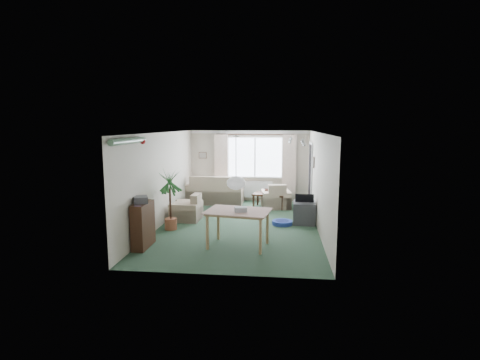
# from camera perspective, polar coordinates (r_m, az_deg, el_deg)

# --- Properties ---
(ground) EXTENTS (6.50, 6.50, 0.00)m
(ground) POSITION_cam_1_polar(r_m,az_deg,el_deg) (9.80, -0.19, -6.93)
(ground) COLOR #294531
(window) EXTENTS (1.80, 0.03, 1.30)m
(window) POSITION_cam_1_polar(r_m,az_deg,el_deg) (12.69, 2.30, 3.49)
(window) COLOR white
(curtain_rod) EXTENTS (2.60, 0.03, 0.03)m
(curtain_rod) POSITION_cam_1_polar(r_m,az_deg,el_deg) (12.57, 2.30, 6.95)
(curtain_rod) COLOR black
(curtain_left) EXTENTS (0.45, 0.08, 2.00)m
(curtain_left) POSITION_cam_1_polar(r_m,az_deg,el_deg) (12.75, -2.90, 2.46)
(curtain_left) COLOR beige
(curtain_right) EXTENTS (0.45, 0.08, 2.00)m
(curtain_right) POSITION_cam_1_polar(r_m,az_deg,el_deg) (12.59, 7.50, 2.33)
(curtain_right) COLOR beige
(radiator) EXTENTS (1.20, 0.10, 0.55)m
(radiator) POSITION_cam_1_polar(r_m,az_deg,el_deg) (12.80, 2.26, -1.44)
(radiator) COLOR white
(doorway) EXTENTS (0.03, 0.95, 2.00)m
(doorway) POSITION_cam_1_polar(r_m,az_deg,el_deg) (11.74, 10.68, 0.48)
(doorway) COLOR black
(pendant_lamp) EXTENTS (0.36, 0.36, 0.36)m
(pendant_lamp) POSITION_cam_1_polar(r_m,az_deg,el_deg) (7.23, -0.61, -0.46)
(pendant_lamp) COLOR white
(tinsel_garland) EXTENTS (1.60, 1.60, 0.12)m
(tinsel_garland) POSITION_cam_1_polar(r_m,az_deg,el_deg) (7.69, -16.60, 5.73)
(tinsel_garland) COLOR #196626
(bauble_cluster_a) EXTENTS (0.20, 0.20, 0.20)m
(bauble_cluster_a) POSITION_cam_1_polar(r_m,az_deg,el_deg) (10.30, 7.61, 6.28)
(bauble_cluster_a) COLOR silver
(bauble_cluster_b) EXTENTS (0.20, 0.20, 0.20)m
(bauble_cluster_b) POSITION_cam_1_polar(r_m,az_deg,el_deg) (9.11, 9.70, 5.95)
(bauble_cluster_b) COLOR silver
(wall_picture_back) EXTENTS (0.28, 0.03, 0.22)m
(wall_picture_back) POSITION_cam_1_polar(r_m,az_deg,el_deg) (12.93, -5.69, 3.77)
(wall_picture_back) COLOR brown
(wall_picture_right) EXTENTS (0.03, 0.24, 0.30)m
(wall_picture_right) POSITION_cam_1_polar(r_m,az_deg,el_deg) (10.68, 11.15, 2.66)
(wall_picture_right) COLOR brown
(sofa) EXTENTS (1.87, 0.99, 0.93)m
(sofa) POSITION_cam_1_polar(r_m,az_deg,el_deg) (12.51, -3.82, -1.37)
(sofa) COLOR beige
(sofa) RESTS_ON ground
(armchair_corner) EXTENTS (0.98, 0.94, 0.78)m
(armchair_corner) POSITION_cam_1_polar(r_m,az_deg,el_deg) (11.81, 5.49, -2.36)
(armchair_corner) COLOR beige
(armchair_corner) RESTS_ON ground
(armchair_left) EXTENTS (0.80, 0.84, 0.72)m
(armchair_left) POSITION_cam_1_polar(r_m,az_deg,el_deg) (10.38, -8.20, -4.07)
(armchair_left) COLOR beige
(armchair_left) RESTS_ON ground
(coffee_table) EXTENTS (1.11, 0.78, 0.45)m
(coffee_table) POSITION_cam_1_polar(r_m,az_deg,el_deg) (11.81, 4.51, -3.16)
(coffee_table) COLOR black
(coffee_table) RESTS_ON ground
(photo_frame) EXTENTS (0.12, 0.03, 0.16)m
(photo_frame) POSITION_cam_1_polar(r_m,az_deg,el_deg) (11.76, 4.06, -1.68)
(photo_frame) COLOR brown
(photo_frame) RESTS_ON coffee_table
(bookshelf) EXTENTS (0.26, 0.79, 0.96)m
(bookshelf) POSITION_cam_1_polar(r_m,az_deg,el_deg) (8.27, -14.56, -6.65)
(bookshelf) COLOR black
(bookshelf) RESTS_ON ground
(hifi_box) EXTENTS (0.40, 0.43, 0.14)m
(hifi_box) POSITION_cam_1_polar(r_m,az_deg,el_deg) (8.14, -14.91, -2.92)
(hifi_box) COLOR #414046
(hifi_box) RESTS_ON bookshelf
(houseplant) EXTENTS (0.85, 0.85, 1.50)m
(houseplant) POSITION_cam_1_polar(r_m,az_deg,el_deg) (9.42, -10.60, -3.01)
(houseplant) COLOR #1B5125
(houseplant) RESTS_ON ground
(dining_table) EXTENTS (1.35, 1.01, 0.77)m
(dining_table) POSITION_cam_1_polar(r_m,az_deg,el_deg) (8.06, -0.29, -7.48)
(dining_table) COLOR tan
(dining_table) RESTS_ON ground
(gift_box) EXTENTS (0.28, 0.23, 0.12)m
(gift_box) POSITION_cam_1_polar(r_m,az_deg,el_deg) (7.85, 0.11, -4.57)
(gift_box) COLOR #B1B4BC
(gift_box) RESTS_ON dining_table
(tv_cube) EXTENTS (0.60, 0.66, 0.57)m
(tv_cube) POSITION_cam_1_polar(r_m,az_deg,el_deg) (10.08, 9.75, -4.93)
(tv_cube) COLOR #3D3D42
(tv_cube) RESTS_ON ground
(pet_bed) EXTENTS (0.56, 0.56, 0.11)m
(pet_bed) POSITION_cam_1_polar(r_m,az_deg,el_deg) (9.92, 6.45, -6.47)
(pet_bed) COLOR navy
(pet_bed) RESTS_ON ground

